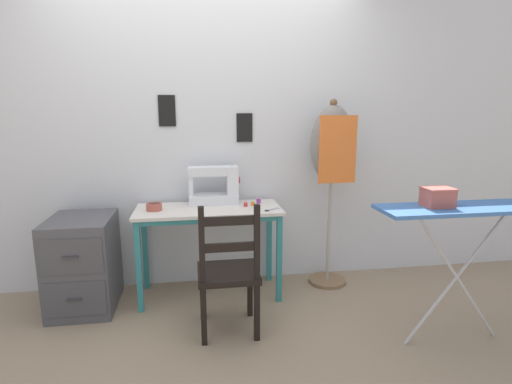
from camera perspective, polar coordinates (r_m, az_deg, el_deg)
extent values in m
plane|color=gray|center=(3.16, -6.28, -16.19)|extent=(14.00, 14.00, 0.00)
cube|color=silver|center=(3.36, -7.23, 8.15)|extent=(10.00, 0.05, 2.55)
cube|color=black|center=(3.33, -12.61, 11.26)|extent=(0.13, 0.01, 0.25)
cube|color=black|center=(3.35, -1.65, 9.18)|extent=(0.13, 0.01, 0.23)
cube|color=silver|center=(3.14, -6.79, -2.49)|extent=(1.13, 0.49, 0.02)
cube|color=teal|center=(2.95, -6.61, -4.06)|extent=(1.05, 0.03, 0.04)
cube|color=teal|center=(3.08, -16.39, -10.25)|extent=(0.04, 0.04, 0.70)
cube|color=teal|center=(3.12, 3.32, -9.52)|extent=(0.04, 0.04, 0.70)
cube|color=teal|center=(3.46, -15.55, -7.76)|extent=(0.04, 0.04, 0.70)
cube|color=teal|center=(3.49, 1.89, -7.15)|extent=(0.04, 0.04, 0.70)
cube|color=white|center=(3.26, -6.07, -1.01)|extent=(0.40, 0.18, 0.08)
cube|color=white|center=(3.24, -3.42, 1.71)|extent=(0.09, 0.15, 0.22)
cube|color=white|center=(3.21, -6.56, 2.98)|extent=(0.35, 0.13, 0.07)
cube|color=white|center=(3.23, -9.30, 0.93)|extent=(0.04, 0.10, 0.15)
cylinder|color=#B22D2D|center=(3.24, -2.49, 1.74)|extent=(0.02, 0.06, 0.06)
cylinder|color=#99999E|center=(3.22, -3.45, 3.90)|extent=(0.01, 0.01, 0.02)
cylinder|color=#B25647|center=(3.13, -14.35, -2.07)|extent=(0.12, 0.12, 0.05)
cylinder|color=brown|center=(3.13, -14.38, -1.65)|extent=(0.10, 0.10, 0.01)
cube|color=silver|center=(3.07, 2.43, -2.43)|extent=(0.09, 0.08, 0.00)
cube|color=silver|center=(3.06, 2.63, -2.49)|extent=(0.10, 0.06, 0.00)
torus|color=black|center=(3.02, 1.60, -2.68)|extent=(0.03, 0.03, 0.01)
torus|color=black|center=(3.02, 1.54, -2.67)|extent=(0.03, 0.03, 0.01)
cylinder|color=red|center=(3.15, -1.49, -1.80)|extent=(0.03, 0.03, 0.04)
cylinder|color=beige|center=(3.14, -1.49, -1.50)|extent=(0.04, 0.04, 0.00)
cylinder|color=beige|center=(3.15, -1.49, -2.10)|extent=(0.04, 0.04, 0.00)
cylinder|color=orange|center=(3.18, -0.45, -1.64)|extent=(0.03, 0.03, 0.04)
cylinder|color=beige|center=(3.18, -0.45, -1.34)|extent=(0.04, 0.04, 0.00)
cylinder|color=beige|center=(3.18, -0.45, -1.94)|extent=(0.04, 0.04, 0.00)
cylinder|color=purple|center=(3.26, 0.36, -1.26)|extent=(0.04, 0.04, 0.04)
cylinder|color=beige|center=(3.25, 0.37, -0.91)|extent=(0.04, 0.04, 0.00)
cylinder|color=beige|center=(3.26, 0.36, -1.62)|extent=(0.04, 0.04, 0.00)
cube|color=black|center=(2.72, -4.03, -11.45)|extent=(0.40, 0.38, 0.04)
cube|color=black|center=(2.94, -7.65, -14.22)|extent=(0.04, 0.04, 0.39)
cube|color=black|center=(2.97, -0.88, -13.89)|extent=(0.04, 0.04, 0.39)
cube|color=black|center=(2.66, -7.46, -17.20)|extent=(0.04, 0.04, 0.39)
cube|color=black|center=(2.69, 0.13, -16.79)|extent=(0.04, 0.04, 0.39)
cube|color=black|center=(2.47, -7.75, -7.50)|extent=(0.04, 0.04, 0.48)
cube|color=black|center=(2.50, 0.13, -7.17)|extent=(0.04, 0.04, 0.48)
cube|color=black|center=(2.43, -3.83, -4.14)|extent=(0.34, 0.02, 0.06)
cube|color=black|center=(2.48, -3.78, -7.87)|extent=(0.34, 0.02, 0.06)
cube|color=#4C4C51|center=(3.30, -23.42, -9.30)|extent=(0.45, 0.55, 0.70)
cube|color=#46464B|center=(2.99, -24.97, -8.41)|extent=(0.42, 0.01, 0.25)
cube|color=#333338|center=(2.98, -25.02, -8.47)|extent=(0.10, 0.01, 0.02)
cube|color=#46464B|center=(3.11, -24.47, -13.76)|extent=(0.42, 0.01, 0.25)
cube|color=#333338|center=(3.10, -24.52, -13.84)|extent=(0.10, 0.01, 0.02)
cylinder|color=#846647|center=(3.62, 10.09, -12.34)|extent=(0.32, 0.32, 0.03)
cylinder|color=#ADA89E|center=(3.45, 10.38, -4.87)|extent=(0.03, 0.03, 0.95)
ellipsoid|color=gray|center=(3.32, 10.81, 6.73)|extent=(0.36, 0.26, 0.63)
sphere|color=brown|center=(3.31, 11.03, 12.44)|extent=(0.06, 0.06, 0.06)
cube|color=orange|center=(3.20, 11.60, 5.95)|extent=(0.30, 0.01, 0.53)
cube|color=#3D6BAD|center=(2.75, 27.59, -2.08)|extent=(1.06, 0.31, 0.02)
cylinder|color=#B7B7BC|center=(2.87, 26.74, -10.81)|extent=(0.65, 0.02, 0.88)
cylinder|color=#B7B7BC|center=(2.87, 26.74, -10.81)|extent=(0.65, 0.02, 0.88)
cube|color=#AD564C|center=(2.65, 24.51, -0.76)|extent=(0.17, 0.14, 0.11)
cube|color=#BE5F54|center=(2.64, 24.62, 0.48)|extent=(0.17, 0.14, 0.01)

